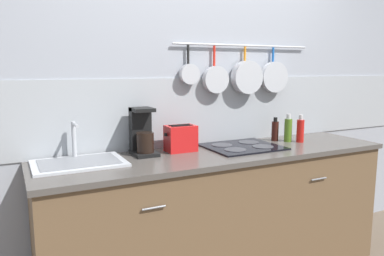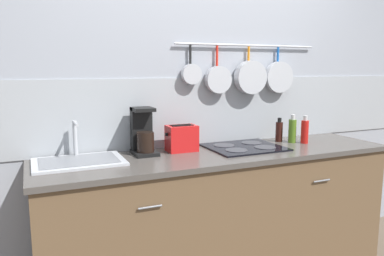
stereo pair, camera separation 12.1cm
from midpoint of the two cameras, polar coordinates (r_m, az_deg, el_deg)
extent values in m
cube|color=#999EA8|center=(2.87, -0.18, 4.88)|extent=(7.20, 0.06, 2.60)
cube|color=#9EA3A8|center=(2.87, -0.13, 2.61)|extent=(7.20, 0.07, 0.51)
cylinder|color=#B7BABF|center=(3.00, 6.87, 12.37)|extent=(1.23, 0.02, 0.02)
cylinder|color=black|center=(2.76, -1.88, 11.15)|extent=(0.02, 0.02, 0.13)
cylinder|color=#B7BABF|center=(2.74, -1.66, 8.21)|extent=(0.15, 0.05, 0.15)
cylinder|color=red|center=(2.86, 2.17, 10.93)|extent=(0.02, 0.02, 0.15)
cylinder|color=#B7BABF|center=(2.84, 2.41, 7.37)|extent=(0.20, 0.05, 0.20)
cylinder|color=orange|center=(3.00, 6.90, 11.18)|extent=(0.02, 0.02, 0.11)
cylinder|color=#B7BABF|center=(2.97, 7.21, 7.67)|extent=(0.26, 0.07, 0.26)
cylinder|color=#1959B2|center=(3.16, 11.17, 10.92)|extent=(0.02, 0.02, 0.11)
cylinder|color=#B7BABF|center=(3.14, 11.33, 7.62)|extent=(0.25, 0.05, 0.25)
cube|color=brown|center=(2.76, 3.14, -13.52)|extent=(2.49, 0.58, 0.90)
cylinder|color=slate|center=(2.16, -7.48, -11.99)|extent=(0.14, 0.01, 0.01)
cylinder|color=slate|center=(2.80, 17.60, -7.42)|extent=(0.14, 0.01, 0.01)
cube|color=#4C4742|center=(2.62, 3.23, -4.06)|extent=(2.53, 0.62, 0.03)
cube|color=#B7BABF|center=(2.40, -18.25, -5.12)|extent=(0.55, 0.38, 0.01)
cube|color=slate|center=(2.40, -18.26, -4.90)|extent=(0.46, 0.30, 0.00)
cylinder|color=#B7BABF|center=(2.52, -18.86, -1.83)|extent=(0.03, 0.03, 0.25)
cylinder|color=#B7BABF|center=(2.42, -18.75, 0.47)|extent=(0.02, 0.15, 0.02)
cube|color=black|center=(2.55, -8.66, -3.83)|extent=(0.15, 0.21, 0.02)
cube|color=black|center=(2.59, -9.20, -0.35)|extent=(0.14, 0.07, 0.32)
cylinder|color=black|center=(2.51, -8.52, -2.20)|extent=(0.12, 0.12, 0.13)
cube|color=black|center=(2.52, -8.97, 2.78)|extent=(0.14, 0.16, 0.02)
cube|color=red|center=(2.63, -3.05, -1.60)|extent=(0.21, 0.14, 0.18)
cube|color=black|center=(2.59, -2.86, 0.34)|extent=(0.16, 0.02, 0.00)
cube|color=black|center=(2.63, -3.28, 0.49)|extent=(0.16, 0.02, 0.00)
cube|color=black|center=(2.58, -5.36, -1.00)|extent=(0.02, 0.02, 0.02)
cube|color=black|center=(2.78, 6.42, -2.84)|extent=(0.53, 0.46, 0.01)
cylinder|color=#38383D|center=(2.64, 5.32, -3.30)|extent=(0.15, 0.15, 0.00)
cylinder|color=#38383D|center=(2.77, 9.53, -2.79)|extent=(0.15, 0.15, 0.00)
cylinder|color=#38383D|center=(2.79, 3.35, -2.58)|extent=(0.15, 0.15, 0.00)
cylinder|color=#38383D|center=(2.92, 7.42, -2.14)|extent=(0.15, 0.15, 0.00)
cylinder|color=#33140F|center=(3.07, 11.43, -0.48)|extent=(0.06, 0.06, 0.16)
cylinder|color=black|center=(3.05, 11.49, 1.28)|extent=(0.03, 0.03, 0.03)
cylinder|color=#4C721E|center=(3.05, 13.33, -0.34)|extent=(0.06, 0.06, 0.18)
cylinder|color=beige|center=(3.04, 13.41, 1.72)|extent=(0.03, 0.03, 0.04)
cylinder|color=red|center=(3.05, 15.08, -0.44)|extent=(0.06, 0.06, 0.18)
cylinder|color=beige|center=(3.04, 15.17, 1.58)|extent=(0.03, 0.03, 0.04)
camera|label=1|loc=(0.06, -91.41, -0.23)|focal=35.00mm
camera|label=2|loc=(0.06, 88.59, 0.23)|focal=35.00mm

